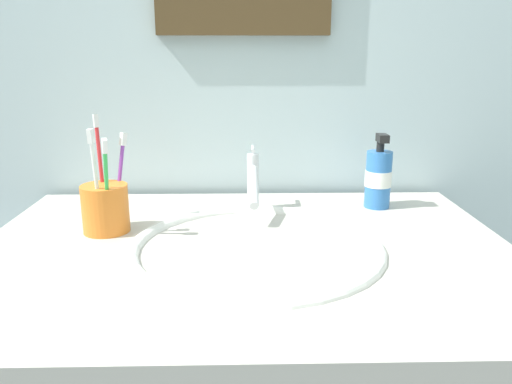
% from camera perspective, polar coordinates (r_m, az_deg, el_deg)
% --- Properties ---
extents(tiled_wall_back, '(2.11, 0.04, 2.40)m').
position_cam_1_polar(tiled_wall_back, '(1.17, -1.35, 18.05)').
color(tiled_wall_back, silver).
rests_on(tiled_wall_back, ground).
extents(sink_basin, '(0.43, 0.43, 0.09)m').
position_cam_1_polar(sink_basin, '(0.86, 0.05, -8.18)').
color(sink_basin, white).
rests_on(sink_basin, vanity_counter).
extents(faucet, '(0.02, 0.17, 0.13)m').
position_cam_1_polar(faucet, '(1.02, -0.23, 1.13)').
color(faucet, silver).
rests_on(faucet, sink_basin).
extents(toothbrush_cup, '(0.08, 0.08, 0.09)m').
position_cam_1_polar(toothbrush_cup, '(0.96, -16.56, -1.80)').
color(toothbrush_cup, orange).
rests_on(toothbrush_cup, vanity_counter).
extents(toothbrush_red, '(0.02, 0.03, 0.21)m').
position_cam_1_polar(toothbrush_red, '(0.97, -17.10, 3.09)').
color(toothbrush_red, red).
rests_on(toothbrush_red, toothbrush_cup).
extents(toothbrush_white, '(0.01, 0.02, 0.19)m').
position_cam_1_polar(toothbrush_white, '(0.92, -17.59, 1.83)').
color(toothbrush_white, white).
rests_on(toothbrush_white, toothbrush_cup).
extents(toothbrush_purple, '(0.03, 0.04, 0.17)m').
position_cam_1_polar(toothbrush_purple, '(0.97, -15.02, 2.13)').
color(toothbrush_purple, purple).
rests_on(toothbrush_purple, toothbrush_cup).
extents(toothbrush_green, '(0.03, 0.05, 0.18)m').
position_cam_1_polar(toothbrush_green, '(0.91, -16.46, 1.26)').
color(toothbrush_green, green).
rests_on(toothbrush_green, toothbrush_cup).
extents(soap_dispenser, '(0.06, 0.06, 0.16)m').
position_cam_1_polar(soap_dispenser, '(1.09, 13.74, 1.56)').
color(soap_dispenser, '#3372BF').
rests_on(soap_dispenser, vanity_counter).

